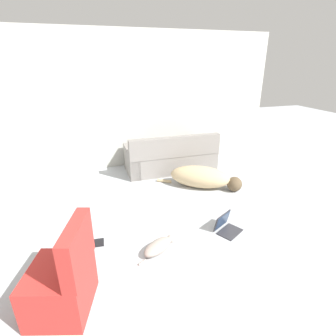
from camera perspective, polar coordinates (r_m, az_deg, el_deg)
wall_back at (r=5.57m, az=-11.06°, el=13.84°), size 6.81×0.06×2.74m
couch at (r=5.49m, az=0.61°, el=2.19°), size 1.84×0.82×0.80m
dog at (r=4.79m, az=7.56°, el=-2.05°), size 1.39×1.01×0.39m
cat at (r=3.31m, az=-1.97°, el=-16.61°), size 0.56×0.39×0.14m
laptop_open at (r=3.73m, az=12.38°, el=-12.06°), size 0.42×0.40×0.24m
book_black at (r=3.57m, az=-15.57°, el=-15.48°), size 0.23×0.16×0.02m
side_chair at (r=2.74m, az=-21.82°, el=-21.91°), size 0.67×0.70×0.91m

